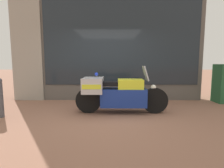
# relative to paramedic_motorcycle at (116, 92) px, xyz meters

# --- Properties ---
(ground_plane) EXTENTS (60.00, 60.00, 0.00)m
(ground_plane) POSITION_rel_paramedic_motorcycle_xyz_m (-0.26, -0.24, -0.54)
(ground_plane) COLOR #8E604C
(shop_building) EXTENTS (6.51, 0.55, 4.07)m
(shop_building) POSITION_rel_paramedic_motorcycle_xyz_m (-0.72, 1.76, 1.50)
(shop_building) COLOR #56514C
(shop_building) RESTS_ON ground
(window_display) EXTENTS (5.04, 0.30, 1.80)m
(window_display) POSITION_rel_paramedic_motorcycle_xyz_m (0.18, 1.79, -0.10)
(window_display) COLOR slate
(window_display) RESTS_ON ground
(paramedic_motorcycle) EXTENTS (2.38, 0.74, 1.23)m
(paramedic_motorcycle) POSITION_rel_paramedic_motorcycle_xyz_m (0.00, 0.00, 0.00)
(paramedic_motorcycle) COLOR black
(paramedic_motorcycle) RESTS_ON ground
(street_bollard) EXTENTS (0.15, 0.15, 0.95)m
(street_bollard) POSITION_rel_paramedic_motorcycle_xyz_m (-2.76, -0.40, -0.04)
(street_bollard) COLOR #47474C
(street_bollard) RESTS_ON ground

